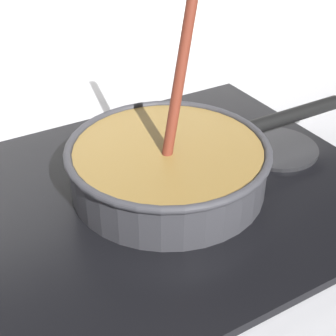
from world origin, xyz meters
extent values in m
cube|color=black|center=(0.14, 0.24, 0.01)|extent=(0.56, 0.48, 0.01)
torus|color=#592D0C|center=(0.14, 0.24, 0.02)|extent=(0.19, 0.19, 0.01)
cylinder|color=#262628|center=(0.33, 0.24, 0.01)|extent=(0.13, 0.13, 0.01)
cylinder|color=#38383D|center=(0.14, 0.24, 0.04)|extent=(0.26, 0.26, 0.06)
cylinder|color=olive|center=(0.14, 0.24, 0.05)|extent=(0.25, 0.25, 0.06)
torus|color=#38383D|center=(0.14, 0.24, 0.07)|extent=(0.27, 0.27, 0.01)
cylinder|color=black|center=(0.36, 0.24, 0.07)|extent=(0.18, 0.02, 0.02)
cylinder|color=beige|center=(0.09, 0.29, 0.06)|extent=(0.03, 0.03, 0.01)
cylinder|color=#EDD88C|center=(0.12, 0.21, 0.06)|extent=(0.03, 0.03, 0.01)
cylinder|color=#EDD88C|center=(0.10, 0.34, 0.06)|extent=(0.03, 0.03, 0.01)
cylinder|color=#EDD88C|center=(0.12, 0.26, 0.06)|extent=(0.03, 0.03, 0.01)
cylinder|color=#E5CC7A|center=(0.08, 0.19, 0.06)|extent=(0.03, 0.03, 0.01)
cylinder|color=#E5CC7A|center=(0.21, 0.20, 0.06)|extent=(0.03, 0.03, 0.01)
cylinder|color=#EDD88C|center=(0.09, 0.24, 0.06)|extent=(0.03, 0.03, 0.01)
cylinder|color=maroon|center=(0.16, 0.25, 0.18)|extent=(0.09, 0.06, 0.25)
cube|color=brown|center=(0.13, 0.23, 0.06)|extent=(0.05, 0.05, 0.01)
camera|label=1|loc=(-0.14, -0.24, 0.41)|focal=53.23mm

